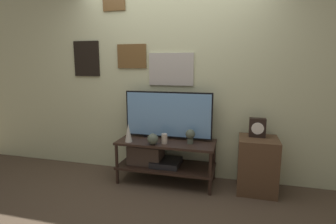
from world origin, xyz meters
TOP-DOWN VIEW (x-y plane):
  - ground_plane at (0.00, 0.00)m, footprint 12.00×12.00m
  - wall_back at (-0.01, 0.61)m, footprint 6.40×0.08m
  - media_console at (-0.10, 0.30)m, footprint 1.24×0.52m
  - television at (-0.01, 0.41)m, footprint 1.15×0.05m
  - vase_round_glass at (-0.12, 0.11)m, footprint 0.14×0.14m
  - vase_slim_bronze at (-0.45, 0.14)m, footprint 0.09×0.09m
  - candle_jar at (0.01, 0.18)m, footprint 0.07×0.07m
  - decorative_bust at (0.32, 0.27)m, footprint 0.12×0.12m
  - side_table at (1.12, 0.33)m, footprint 0.45×0.45m
  - mantel_clock at (1.10, 0.40)m, footprint 0.19×0.11m

SIDE VIEW (x-z plane):
  - ground_plane at x=0.00m, z-range 0.00..0.00m
  - side_table at x=1.12m, z-range 0.00..0.66m
  - media_console at x=-0.10m, z-range 0.07..0.62m
  - candle_jar at x=0.01m, z-range 0.55..0.67m
  - vase_round_glass at x=-0.12m, z-range 0.55..0.68m
  - decorative_bust at x=0.32m, z-range 0.56..0.74m
  - vase_slim_bronze at x=-0.45m, z-range 0.55..0.78m
  - mantel_clock at x=1.10m, z-range 0.66..0.88m
  - television at x=-0.01m, z-range 0.56..1.18m
  - wall_back at x=-0.01m, z-range 0.01..2.71m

